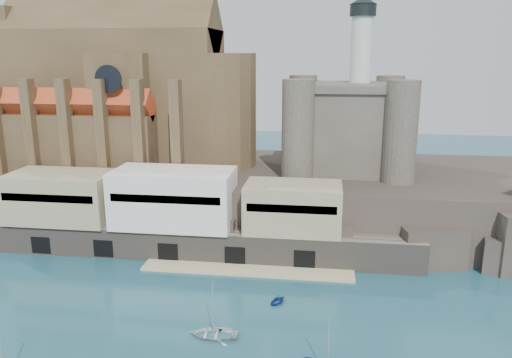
{
  "coord_description": "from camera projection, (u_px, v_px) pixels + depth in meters",
  "views": [
    {
      "loc": [
        12.04,
        -46.54,
        29.82
      ],
      "look_at": [
        1.36,
        32.0,
        9.93
      ],
      "focal_mm": 35.0,
      "sensor_mm": 36.0,
      "label": 1
    }
  ],
  "objects": [
    {
      "name": "promontory",
      "position": [
        253.0,
        196.0,
        90.22
      ],
      "size": [
        100.0,
        36.0,
        10.0
      ],
      "color": "#2B2520",
      "rests_on": "ground"
    },
    {
      "name": "church",
      "position": [
        126.0,
        97.0,
        91.55
      ],
      "size": [
        47.0,
        25.93,
        30.51
      ],
      "color": "#493722",
      "rests_on": "promontory"
    },
    {
      "name": "ground",
      "position": [
        203.0,
        340.0,
        53.56
      ],
      "size": [
        300.0,
        300.0,
        0.0
      ],
      "primitive_type": "plane",
      "color": "#1A4757",
      "rests_on": "ground"
    },
    {
      "name": "boat_6",
      "position": [
        214.0,
        336.0,
        54.3
      ],
      "size": [
        1.2,
        3.83,
        5.32
      ],
      "primitive_type": "imported",
      "rotation": [
        0.0,
        0.0,
        4.74
      ],
      "color": "silver",
      "rests_on": "ground"
    },
    {
      "name": "boat_7",
      "position": [
        277.0,
        303.0,
        61.48
      ],
      "size": [
        2.74,
        2.47,
        2.71
      ],
      "primitive_type": "imported",
      "rotation": [
        0.0,
        0.0,
        5.71
      ],
      "color": "navy",
      "rests_on": "ground"
    },
    {
      "name": "castle_keep",
      "position": [
        347.0,
        122.0,
        86.48
      ],
      "size": [
        21.2,
        21.2,
        29.3
      ],
      "color": "#494339",
      "rests_on": "promontory"
    },
    {
      "name": "quay",
      "position": [
        173.0,
        215.0,
        75.59
      ],
      "size": [
        70.0,
        12.0,
        13.05
      ],
      "color": "#685F53",
      "rests_on": "ground"
    }
  ]
}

